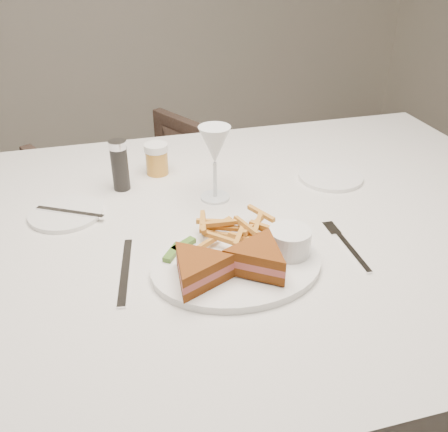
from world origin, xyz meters
TOP-DOWN VIEW (x-y plane):
  - table at (0.26, 0.29)m, footprint 1.72×1.25m
  - chair_far at (0.30, 1.15)m, footprint 0.84×0.81m
  - table_setting at (0.25, 0.23)m, footprint 0.80×0.68m

SIDE VIEW (x-z plane):
  - chair_far at x=0.30m, z-range 0.00..0.67m
  - table at x=0.26m, z-range 0.00..0.75m
  - table_setting at x=0.25m, z-range 0.70..0.88m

